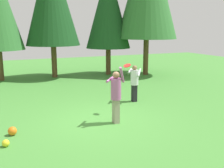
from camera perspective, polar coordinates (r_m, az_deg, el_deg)
ground_plane at (r=9.26m, az=-1.98°, el=-7.80°), size 40.00×40.00×0.00m
person_thrower at (r=8.72m, az=0.86°, el=-1.85°), size 0.69×0.69×1.93m
person_catcher at (r=11.40m, az=4.84°, el=0.78°), size 0.71×0.72×1.58m
frisbee at (r=9.71m, az=3.28°, el=3.98°), size 0.34×0.35×0.12m
ball_orange at (r=8.53m, az=-20.60°, el=-9.42°), size 0.26×0.26×0.26m
ball_yellow at (r=7.83m, az=-21.86°, el=-11.70°), size 0.20×0.20×0.20m
tree_right at (r=18.11m, az=-0.84°, el=16.03°), size 2.97×2.97×7.08m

